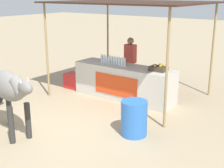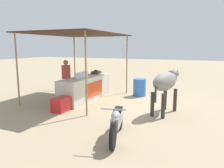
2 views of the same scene
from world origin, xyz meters
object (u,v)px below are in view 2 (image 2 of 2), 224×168
object	(u,v)px
motorcycle_parked	(117,121)
stall_counter	(86,88)
water_barrel	(139,87)
cow	(166,82)
fruit_crate	(96,72)
cooler_box	(61,104)
vendor_behind_counter	(66,79)

from	to	relation	value
motorcycle_parked	stall_counter	bearing A→B (deg)	40.60
water_barrel	cow	distance (m)	2.71
water_barrel	cow	size ratio (longest dim) A/B	0.41
fruit_crate	cow	bearing A→B (deg)	-115.97
fruit_crate	cooler_box	distance (m)	3.00
fruit_crate	cow	distance (m)	3.82
fruit_crate	vendor_behind_counter	size ratio (longest dim) A/B	0.27
cooler_box	water_barrel	xyz separation A→B (m)	(3.37, -1.78, 0.14)
water_barrel	motorcycle_parked	bearing A→B (deg)	-170.09
water_barrel	motorcycle_parked	size ratio (longest dim) A/B	0.43
fruit_crate	cooler_box	xyz separation A→B (m)	(-2.89, -0.15, -0.79)
stall_counter	cow	size ratio (longest dim) A/B	1.62
stall_counter	motorcycle_parked	size ratio (longest dim) A/B	1.70
vendor_behind_counter	motorcycle_parked	distance (m)	4.50
vendor_behind_counter	water_barrel	bearing A→B (deg)	-55.20
stall_counter	cooler_box	size ratio (longest dim) A/B	5.00
cow	fruit_crate	bearing A→B (deg)	64.03
stall_counter	vendor_behind_counter	size ratio (longest dim) A/B	1.82
fruit_crate	cooler_box	world-z (taller)	fruit_crate
stall_counter	fruit_crate	xyz separation A→B (m)	(1.06, 0.05, 0.55)
cooler_box	cow	size ratio (longest dim) A/B	0.32
vendor_behind_counter	water_barrel	world-z (taller)	vendor_behind_counter
fruit_crate	cow	size ratio (longest dim) A/B	0.24
motorcycle_parked	vendor_behind_counter	bearing A→B (deg)	50.31
cooler_box	motorcycle_parked	distance (m)	2.91
fruit_crate	water_barrel	distance (m)	2.09
vendor_behind_counter	cooler_box	size ratio (longest dim) A/B	2.75
vendor_behind_counter	stall_counter	bearing A→B (deg)	-69.40
fruit_crate	motorcycle_parked	distance (m)	5.06
water_barrel	cow	bearing A→B (deg)	-145.01
fruit_crate	motorcycle_parked	xyz separation A→B (m)	(-4.20, -2.75, -0.60)
vendor_behind_counter	motorcycle_parked	bearing A→B (deg)	-129.69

